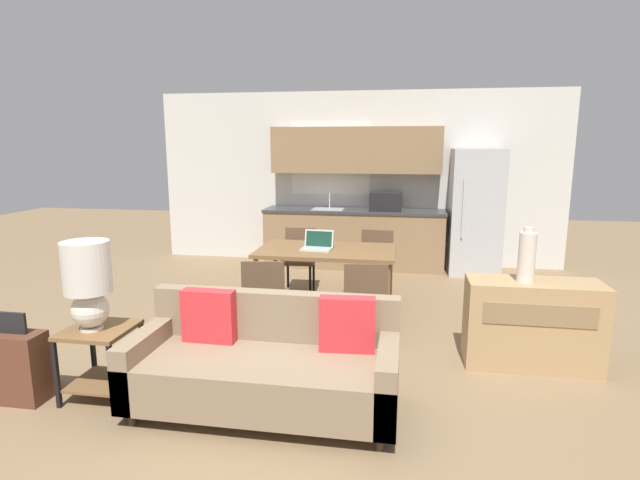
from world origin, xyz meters
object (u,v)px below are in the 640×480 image
object	(u,v)px
vase	(527,257)
dining_table	(327,255)
refrigerator	(475,212)
side_table	(101,350)
laptop	(318,244)
table_lamp	(88,281)
credenza	(532,324)
dining_chair_near_right	(365,297)
dining_chair_far_right	(375,259)
dining_chair_near_left	(265,294)
dining_chair_far_left	(299,257)
suitcase	(14,366)
couch	(267,364)

from	to	relation	value
vase	dining_table	bearing A→B (deg)	152.45
refrigerator	side_table	bearing A→B (deg)	-126.80
laptop	vase	bearing A→B (deg)	-21.83
table_lamp	laptop	distance (m)	2.47
side_table	vase	xyz separation A→B (m)	(3.24, 1.09, 0.60)
credenza	vase	bearing A→B (deg)	-166.07
dining_table	vase	distance (m)	2.10
vase	dining_chair_near_right	world-z (taller)	vase
side_table	credenza	size ratio (longest dim) A/B	0.49
dining_table	dining_chair_far_right	size ratio (longest dim) A/B	1.79
dining_chair_near_left	table_lamp	bearing A→B (deg)	44.53
dining_chair_far_left	suitcase	world-z (taller)	dining_chair_far_left
refrigerator	suitcase	xyz separation A→B (m)	(-3.85, -4.51, -0.64)
vase	refrigerator	bearing A→B (deg)	89.98
dining_chair_near_left	laptop	size ratio (longest dim) A/B	2.46
refrigerator	credenza	bearing A→B (deg)	-88.38
dining_chair_near_right	laptop	size ratio (longest dim) A/B	2.46
table_lamp	dining_chair_near_right	distance (m)	2.37
dining_table	couch	distance (m)	2.03
couch	dining_chair_near_left	size ratio (longest dim) A/B	2.27
dining_chair_far_right	dining_chair_near_right	size ratio (longest dim) A/B	1.00
refrigerator	suitcase	world-z (taller)	refrigerator
side_table	credenza	xyz separation A→B (m)	(3.34, 1.12, 0.01)
side_table	suitcase	distance (m)	0.63
dining_table	table_lamp	size ratio (longest dim) A/B	2.24
dining_chair_far_right	dining_chair_near_right	bearing A→B (deg)	-84.09
refrigerator	dining_chair_far_left	size ratio (longest dim) A/B	2.20
credenza	dining_chair_far_left	distance (m)	2.99
table_lamp	suitcase	size ratio (longest dim) A/B	0.96
side_table	vase	bearing A→B (deg)	18.65
dining_chair_far_left	laptop	world-z (taller)	laptop
dining_chair_far_left	vase	bearing A→B (deg)	-40.52
vase	dining_chair_near_left	world-z (taller)	vase
dining_table	vase	xyz separation A→B (m)	(1.84, -0.96, 0.27)
laptop	dining_chair_near_right	bearing A→B (deg)	-47.59
refrigerator	couch	bearing A→B (deg)	-114.71
table_lamp	dining_chair_near_left	bearing A→B (deg)	52.94
table_lamp	dining_chair_near_right	xyz separation A→B (m)	(1.91, 1.34, -0.44)
credenza	laptop	bearing A→B (deg)	155.50
dining_table	couch	world-z (taller)	couch
laptop	dining_table	bearing A→B (deg)	11.30
dining_table	side_table	xyz separation A→B (m)	(-1.40, -2.06, -0.34)
dining_table	dining_chair_near_right	bearing A→B (deg)	-57.23
credenza	dining_chair_far_left	xyz separation A→B (m)	(-2.42, 1.75, 0.10)
refrigerator	dining_chair_near_left	size ratio (longest dim) A/B	2.20
dining_chair_far_right	dining_chair_near_right	world-z (taller)	same
credenza	laptop	size ratio (longest dim) A/B	3.28
couch	suitcase	bearing A→B (deg)	-172.93
table_lamp	vase	world-z (taller)	vase
refrigerator	dining_chair_far_right	world-z (taller)	refrigerator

